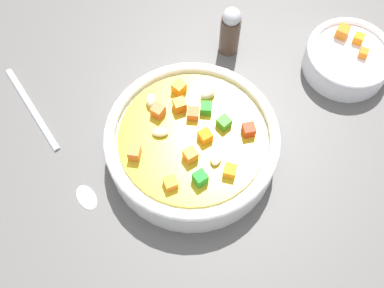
# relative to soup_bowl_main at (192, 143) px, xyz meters

# --- Properties ---
(ground_plane) EXTENTS (1.40, 1.40, 0.02)m
(ground_plane) POSITION_rel_soup_bowl_main_xyz_m (-0.00, 0.00, -0.04)
(ground_plane) COLOR #565451
(soup_bowl_main) EXTENTS (0.21, 0.21, 0.06)m
(soup_bowl_main) POSITION_rel_soup_bowl_main_xyz_m (0.00, 0.00, 0.00)
(soup_bowl_main) COLOR white
(soup_bowl_main) RESTS_ON ground_plane
(spoon) EXTENTS (0.24, 0.05, 0.01)m
(spoon) POSITION_rel_soup_bowl_main_xyz_m (0.14, 0.12, -0.02)
(spoon) COLOR silver
(spoon) RESTS_ON ground_plane
(side_bowl_small) EXTENTS (0.12, 0.12, 0.05)m
(side_bowl_small) POSITION_rel_soup_bowl_main_xyz_m (-0.04, -0.25, -0.01)
(side_bowl_small) COLOR white
(side_bowl_small) RESTS_ON ground_plane
(pepper_shaker) EXTENTS (0.03, 0.03, 0.08)m
(pepper_shaker) POSITION_rel_soup_bowl_main_xyz_m (0.09, -0.15, 0.01)
(pepper_shaker) COLOR #4C3828
(pepper_shaker) RESTS_ON ground_plane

